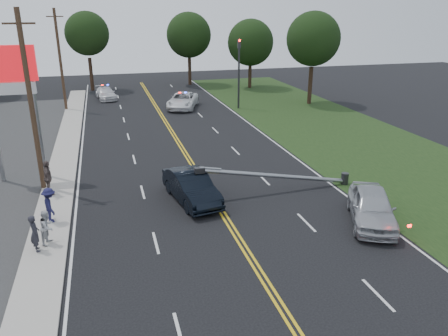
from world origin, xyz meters
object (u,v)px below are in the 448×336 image
object	(u,v)px
bystander_a	(35,233)
bystander_c	(50,205)
pylon_sign	(9,82)
utility_pole_mid	(31,103)
emergency_a	(183,101)
emergency_b	(106,93)
fallen_streetlight	(284,176)
bystander_d	(48,178)
waiting_sedan	(372,207)
bystander_b	(47,227)
traffic_signal	(239,68)
utility_pole_far	(60,60)
crashed_sedan	(191,187)

from	to	relation	value
bystander_a	bystander_c	distance (m)	2.74
pylon_sign	utility_pole_mid	xyz separation A→B (m)	(1.30, -2.00, -0.91)
emergency_a	emergency_b	xyz separation A→B (m)	(-7.73, 7.13, -0.12)
fallen_streetlight	bystander_d	distance (m)	13.22
bystander_c	utility_pole_mid	bearing A→B (deg)	-6.25
waiting_sedan	bystander_b	size ratio (longest dim) A/B	3.13
traffic_signal	fallen_streetlight	xyz separation A→B (m)	(-4.11, -22.00, -3.29)
bystander_d	bystander_a	bearing A→B (deg)	176.02
pylon_sign	bystander_c	size ratio (longest dim) A/B	4.59
traffic_signal	waiting_sedan	bearing A→B (deg)	-93.33
fallen_streetlight	bystander_c	size ratio (longest dim) A/B	5.37
pylon_sign	bystander_b	world-z (taller)	pylon_sign
utility_pole_far	fallen_streetlight	bearing A→B (deg)	-62.76
pylon_sign	bystander_b	xyz separation A→B (m)	(2.23, -8.93, -5.09)
crashed_sedan	fallen_streetlight	bearing A→B (deg)	-10.83
fallen_streetlight	emergency_b	bearing A→B (deg)	106.73
waiting_sedan	emergency_b	bearing A→B (deg)	133.32
traffic_signal	emergency_b	distance (m)	16.39
utility_pole_mid	emergency_a	bearing A→B (deg)	58.91
utility_pole_mid	bystander_c	world-z (taller)	utility_pole_mid
traffic_signal	bystander_b	distance (m)	30.11
utility_pole_far	bystander_a	size ratio (longest dim) A/B	6.04
fallen_streetlight	bystander_a	distance (m)	13.36
traffic_signal	emergency_b	bearing A→B (deg)	146.64
traffic_signal	pylon_sign	bearing A→B (deg)	-139.61
fallen_streetlight	utility_pole_far	world-z (taller)	utility_pole_far
fallen_streetlight	utility_pole_mid	size ratio (longest dim) A/B	0.94
utility_pole_mid	waiting_sedan	distance (m)	18.70
bystander_c	emergency_b	bearing A→B (deg)	-22.41
pylon_sign	emergency_a	size ratio (longest dim) A/B	1.39
utility_pole_mid	utility_pole_far	xyz separation A→B (m)	(0.00, 22.00, 0.00)
utility_pole_far	bystander_d	size ratio (longest dim) A/B	5.08
pylon_sign	fallen_streetlight	bearing A→B (deg)	-22.22
emergency_a	bystander_a	bearing A→B (deg)	-92.15
waiting_sedan	bystander_b	bearing A→B (deg)	-162.14
utility_pole_mid	waiting_sedan	world-z (taller)	utility_pole_mid
bystander_b	pylon_sign	bearing A→B (deg)	37.21
utility_pole_mid	crashed_sedan	size ratio (longest dim) A/B	2.00
pylon_sign	utility_pole_far	distance (m)	20.06
crashed_sedan	bystander_c	distance (m)	7.18
traffic_signal	bystander_d	distance (m)	25.86
crashed_sedan	waiting_sedan	world-z (taller)	waiting_sedan
utility_pole_far	emergency_a	xyz separation A→B (m)	(11.86, -2.33, -4.28)
traffic_signal	bystander_b	size ratio (longest dim) A/B	4.47
pylon_sign	bystander_a	size ratio (longest dim) A/B	4.84
traffic_signal	emergency_b	xyz separation A→B (m)	(-13.37, 8.80, -3.52)
traffic_signal	bystander_a	size ratio (longest dim) A/B	4.26
crashed_sedan	bystander_a	bearing A→B (deg)	-164.71
pylon_sign	traffic_signal	size ratio (longest dim) A/B	1.13
waiting_sedan	emergency_b	world-z (taller)	waiting_sedan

